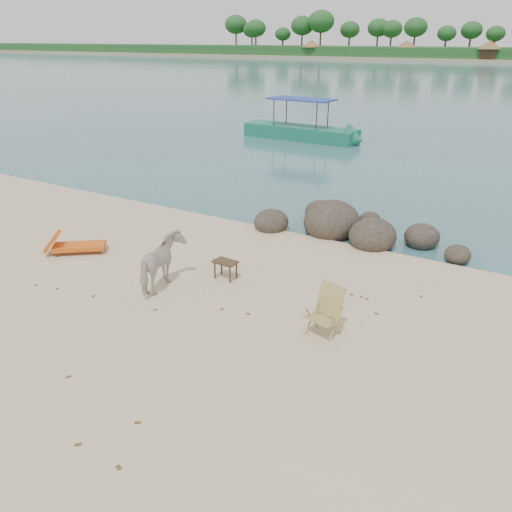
% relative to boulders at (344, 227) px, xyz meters
% --- Properties ---
extents(boulders, '(6.26, 2.84, 1.26)m').
position_rel_boulders_xyz_m(boulders, '(0.00, 0.00, 0.00)').
color(boulders, '#312921').
rests_on(boulders, ground).
extents(cow, '(1.03, 1.61, 1.26)m').
position_rel_boulders_xyz_m(cow, '(-2.38, -5.49, 0.39)').
color(cow, beige).
rests_on(cow, ground).
extents(side_table, '(0.58, 0.39, 0.45)m').
position_rel_boulders_xyz_m(side_table, '(-1.40, -4.34, -0.01)').
color(side_table, '#362715').
rests_on(side_table, ground).
extents(lounge_chair, '(1.73, 1.52, 0.51)m').
position_rel_boulders_xyz_m(lounge_chair, '(-5.73, -5.00, 0.02)').
color(lounge_chair, '#CA6F17').
rests_on(lounge_chair, ground).
extents(deck_chair, '(0.75, 0.79, 0.96)m').
position_rel_boulders_xyz_m(deck_chair, '(1.64, -5.45, 0.24)').
color(deck_chair, tan).
rests_on(deck_chair, ground).
extents(boat_near, '(7.70, 2.06, 3.70)m').
position_rel_boulders_xyz_m(boat_near, '(-7.80, 13.33, 1.61)').
color(boat_near, '#186C53').
rests_on(boat_near, water).
extents(dead_leaves, '(8.18, 7.19, 0.00)m').
position_rel_boulders_xyz_m(dead_leaves, '(-0.53, -6.10, -0.23)').
color(dead_leaves, brown).
rests_on(dead_leaves, ground).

